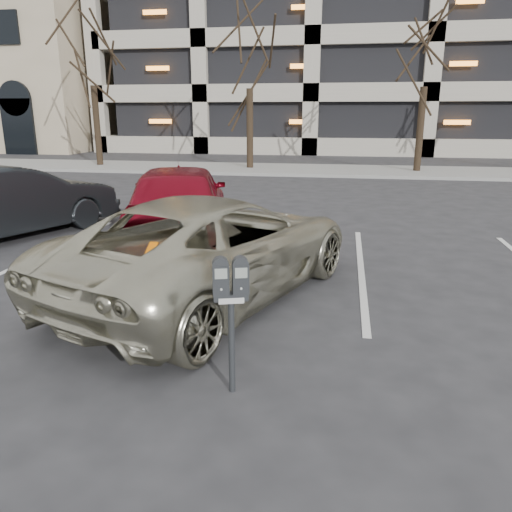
% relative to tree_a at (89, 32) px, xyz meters
% --- Properties ---
extents(ground, '(140.00, 140.00, 0.00)m').
position_rel_tree_a_xyz_m(ground, '(10.00, -16.00, -5.72)').
color(ground, '#28282B').
rests_on(ground, ground).
extents(sidewalk, '(80.00, 4.00, 0.12)m').
position_rel_tree_a_xyz_m(sidewalk, '(10.00, 0.00, -5.66)').
color(sidewalk, gray).
rests_on(sidewalk, ground).
extents(stall_lines, '(16.90, 5.20, 0.00)m').
position_rel_tree_a_xyz_m(stall_lines, '(8.60, -13.70, -5.72)').
color(stall_lines, silver).
rests_on(stall_lines, ground).
extents(tree_a, '(3.48, 3.48, 7.92)m').
position_rel_tree_a_xyz_m(tree_a, '(0.00, 0.00, 0.00)').
color(tree_a, black).
rests_on(tree_a, ground).
extents(tree_b, '(3.32, 3.32, 7.54)m').
position_rel_tree_a_xyz_m(tree_b, '(7.00, 0.00, -0.28)').
color(tree_b, black).
rests_on(tree_b, ground).
extents(tree_c, '(3.33, 3.33, 7.57)m').
position_rel_tree_a_xyz_m(tree_c, '(14.00, 0.00, -0.25)').
color(tree_c, black).
rests_on(tree_c, ground).
extents(parking_meter, '(0.34, 0.21, 1.25)m').
position_rel_tree_a_xyz_m(parking_meter, '(10.14, -17.63, -4.76)').
color(parking_meter, black).
rests_on(parking_meter, ground).
extents(suv_silver, '(3.96, 5.50, 1.40)m').
position_rel_tree_a_xyz_m(suv_silver, '(9.34, -15.21, -5.03)').
color(suv_silver, beige).
rests_on(suv_silver, ground).
extents(car_red, '(2.88, 4.85, 1.55)m').
position_rel_tree_a_xyz_m(car_red, '(7.88, -12.23, -4.95)').
color(car_red, maroon).
rests_on(car_red, ground).
extents(car_dark, '(3.16, 4.66, 1.45)m').
position_rel_tree_a_xyz_m(car_dark, '(4.43, -12.63, -5.00)').
color(car_dark, black).
rests_on(car_dark, ground).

